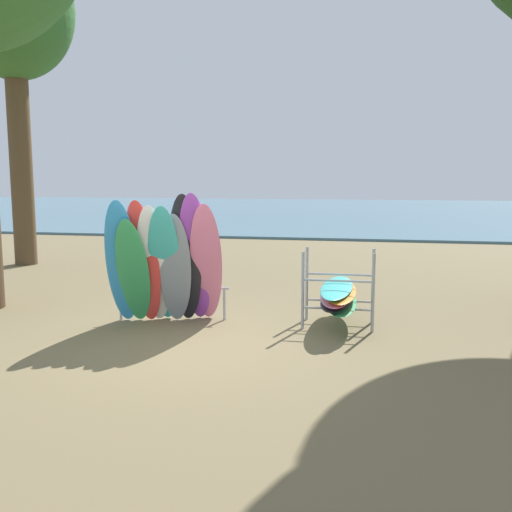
% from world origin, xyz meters
% --- Properties ---
extents(ground_plane, '(80.00, 80.00, 0.00)m').
position_xyz_m(ground_plane, '(0.00, 0.00, 0.00)').
color(ground_plane, brown).
extents(lake_water, '(80.00, 36.00, 0.10)m').
position_xyz_m(lake_water, '(0.00, 31.93, 0.05)').
color(lake_water, '#477084').
rests_on(lake_water, ground).
extents(tree_far_left_back, '(3.16, 3.16, 8.59)m').
position_xyz_m(tree_far_left_back, '(-6.60, 6.46, 6.56)').
color(tree_far_left_back, brown).
rests_on(tree_far_left_back, ground).
extents(leaning_board_pile, '(2.01, 1.40, 2.19)m').
position_xyz_m(leaning_board_pile, '(-0.51, 0.92, 1.01)').
color(leaning_board_pile, '#2D8ED1').
rests_on(leaning_board_pile, ground).
extents(board_storage_rack, '(1.15, 2.12, 1.25)m').
position_xyz_m(board_storage_rack, '(2.26, 1.42, 0.52)').
color(board_storage_rack, '#9EA0A5').
rests_on(board_storage_rack, ground).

